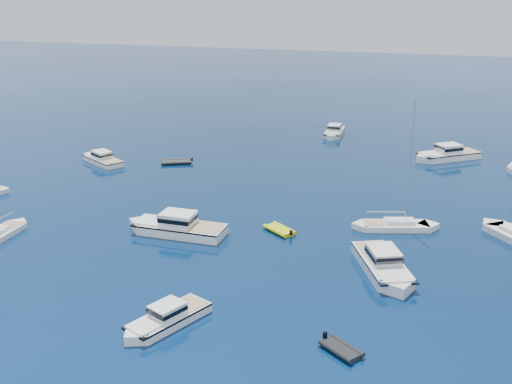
% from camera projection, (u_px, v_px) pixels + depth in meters
% --- Properties ---
extents(ground, '(400.00, 400.00, 0.00)m').
position_uv_depth(ground, '(186.00, 317.00, 43.66)').
color(ground, navy).
rests_on(ground, ground).
extents(motor_cruiser_near, '(5.03, 8.01, 2.02)m').
position_uv_depth(motor_cruiser_near, '(166.00, 325.00, 42.66)').
color(motor_cruiser_near, white).
rests_on(motor_cruiser_near, ground).
extents(motor_cruiser_right, '(7.22, 10.47, 2.66)m').
position_uv_depth(motor_cruiser_right, '(383.00, 272.00, 50.57)').
color(motor_cruiser_right, silver).
rests_on(motor_cruiser_right, ground).
extents(motor_cruiser_centre, '(10.79, 3.55, 2.81)m').
position_uv_depth(motor_cruiser_centre, '(177.00, 233.00, 58.64)').
color(motor_cruiser_centre, white).
rests_on(motor_cruiser_centre, ground).
extents(motor_cruiser_far_l, '(8.66, 6.33, 2.22)m').
position_uv_depth(motor_cruiser_far_l, '(102.00, 163.00, 82.55)').
color(motor_cruiser_far_l, white).
rests_on(motor_cruiser_far_l, ground).
extents(motor_cruiser_distant, '(10.12, 9.20, 2.76)m').
position_uv_depth(motor_cruiser_distant, '(446.00, 159.00, 84.33)').
color(motor_cruiser_distant, silver).
rests_on(motor_cruiser_distant, ground).
extents(motor_cruiser_horizon, '(3.14, 8.75, 2.26)m').
position_uv_depth(motor_cruiser_horizon, '(334.00, 135.00, 98.29)').
color(motor_cruiser_horizon, silver).
rests_on(motor_cruiser_horizon, ground).
extents(sailboat_centre, '(9.43, 5.15, 13.45)m').
position_uv_depth(sailboat_centre, '(395.00, 229.00, 59.79)').
color(sailboat_centre, white).
rests_on(sailboat_centre, ground).
extents(tender_yellow, '(4.04, 3.66, 0.95)m').
position_uv_depth(tender_yellow, '(280.00, 232.00, 59.03)').
color(tender_yellow, '#CDD30C').
rests_on(tender_yellow, ground).
extents(tender_grey_near, '(3.53, 3.15, 0.95)m').
position_uv_depth(tender_grey_near, '(341.00, 352.00, 39.44)').
color(tender_grey_near, black).
rests_on(tender_grey_near, ground).
extents(tender_grey_far, '(4.93, 4.03, 0.95)m').
position_uv_depth(tender_grey_far, '(176.00, 163.00, 82.32)').
color(tender_grey_far, black).
rests_on(tender_grey_far, ground).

